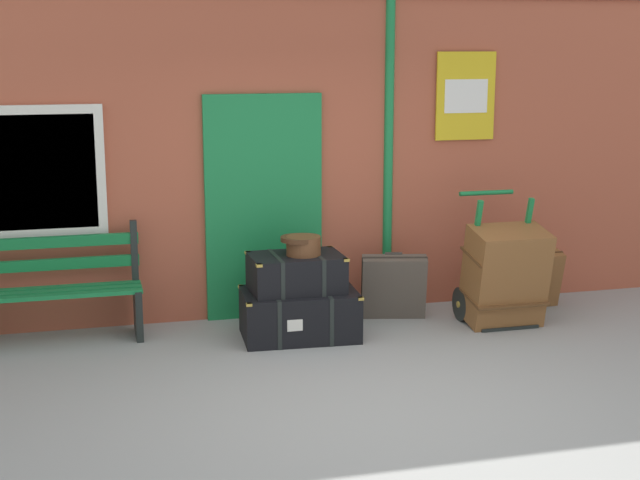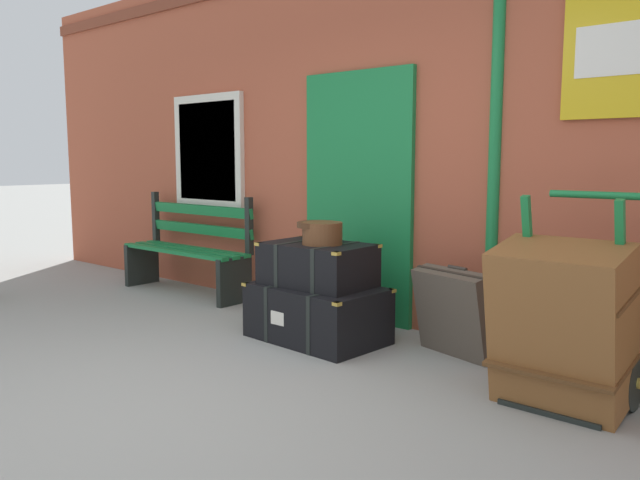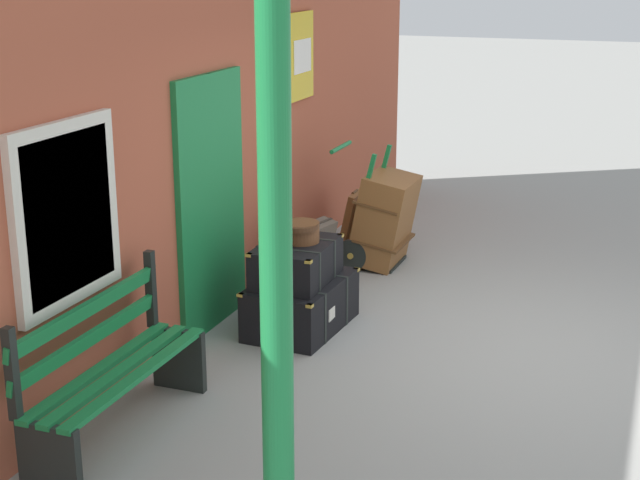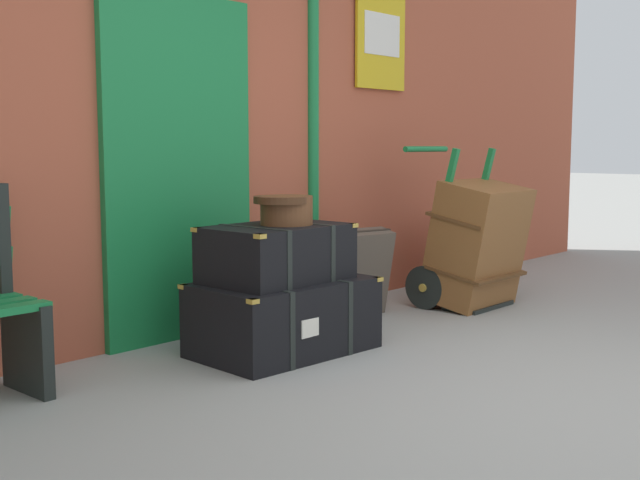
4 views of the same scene
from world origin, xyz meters
TOP-DOWN VIEW (x-y plane):
  - ground_plane at (0.00, 0.00)m, footprint 60.00×60.00m
  - brick_facade at (-0.02, 2.60)m, footprint 10.40×0.35m
  - lamp_post at (-3.57, 0.45)m, footprint 0.28×0.28m
  - platform_bench at (-2.28, 2.16)m, footprint 1.60×0.43m
  - steamer_trunk_base at (-0.15, 1.71)m, footprint 1.05×0.71m
  - steamer_trunk_middle at (-0.17, 1.74)m, footprint 0.82×0.56m
  - round_hatbox at (-0.11, 1.73)m, footprint 0.35×0.32m
  - porters_trolley at (1.75, 1.75)m, footprint 0.71×0.65m
  - large_brown_trunk at (1.75, 1.57)m, footprint 0.70×0.59m
  - suitcase_beige at (0.84, 2.04)m, footprint 0.65×0.42m
  - suitcase_olive at (2.33, 2.06)m, footprint 0.47×0.30m

SIDE VIEW (x-z plane):
  - ground_plane at x=0.00m, z-range 0.00..0.00m
  - steamer_trunk_base at x=-0.15m, z-range 0.00..0.42m
  - porters_trolley at x=1.75m, z-range -0.32..0.86m
  - suitcase_olive at x=2.33m, z-range -0.01..0.58m
  - suitcase_beige at x=0.84m, z-range -0.01..0.63m
  - platform_bench at x=-2.28m, z-range -0.06..0.95m
  - large_brown_trunk at x=1.75m, z-range 0.00..0.94m
  - steamer_trunk_middle at x=-0.17m, z-range 0.42..0.74m
  - round_hatbox at x=-0.11m, z-range 0.75..0.92m
  - lamp_post at x=-3.57m, z-range -0.36..2.61m
  - brick_facade at x=-0.02m, z-range 0.00..3.20m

